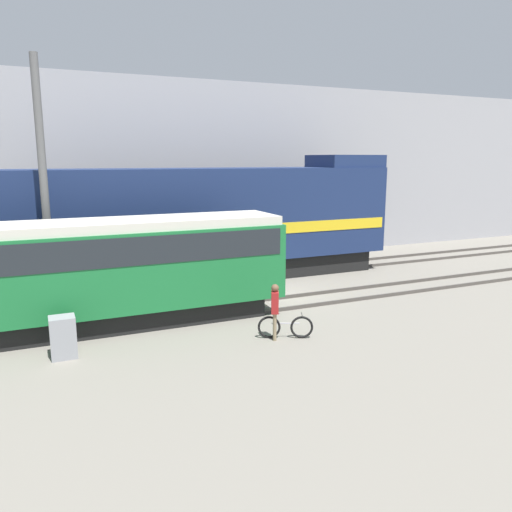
{
  "coord_description": "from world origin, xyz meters",
  "views": [
    {
      "loc": [
        -8.45,
        -17.74,
        5.54
      ],
      "look_at": [
        -0.7,
        -0.18,
        1.8
      ],
      "focal_mm": 35.0,
      "sensor_mm": 36.0,
      "label": 1
    }
  ],
  "objects_px": {
    "person": "(275,306)",
    "utility_pole_left": "(44,189)",
    "bicycle": "(285,327)",
    "signal_box": "(63,337)",
    "freight_locomotive": "(215,222)",
    "streetcar": "(112,267)"
  },
  "relations": [
    {
      "from": "utility_pole_left",
      "to": "signal_box",
      "type": "height_order",
      "value": "utility_pole_left"
    },
    {
      "from": "signal_box",
      "to": "freight_locomotive",
      "type": "bearing_deg",
      "value": 45.41
    },
    {
      "from": "streetcar",
      "to": "signal_box",
      "type": "xyz_separation_m",
      "value": [
        -1.7,
        -2.13,
        -1.45
      ]
    },
    {
      "from": "bicycle",
      "to": "utility_pole_left",
      "type": "bearing_deg",
      "value": 138.53
    },
    {
      "from": "freight_locomotive",
      "to": "utility_pole_left",
      "type": "bearing_deg",
      "value": -160.68
    },
    {
      "from": "streetcar",
      "to": "bicycle",
      "type": "relative_size",
      "value": 7.16
    },
    {
      "from": "freight_locomotive",
      "to": "person",
      "type": "bearing_deg",
      "value": -96.56
    },
    {
      "from": "freight_locomotive",
      "to": "signal_box",
      "type": "xyz_separation_m",
      "value": [
        -7.04,
        -7.14,
        -2.09
      ]
    },
    {
      "from": "streetcar",
      "to": "signal_box",
      "type": "bearing_deg",
      "value": -128.63
    },
    {
      "from": "person",
      "to": "utility_pole_left",
      "type": "relative_size",
      "value": 0.2
    },
    {
      "from": "bicycle",
      "to": "signal_box",
      "type": "height_order",
      "value": "signal_box"
    },
    {
      "from": "utility_pole_left",
      "to": "signal_box",
      "type": "relative_size",
      "value": 7.54
    },
    {
      "from": "person",
      "to": "utility_pole_left",
      "type": "height_order",
      "value": "utility_pole_left"
    },
    {
      "from": "signal_box",
      "to": "streetcar",
      "type": "bearing_deg",
      "value": 51.37
    },
    {
      "from": "freight_locomotive",
      "to": "streetcar",
      "type": "bearing_deg",
      "value": -136.8
    },
    {
      "from": "bicycle",
      "to": "person",
      "type": "distance_m",
      "value": 0.81
    },
    {
      "from": "person",
      "to": "freight_locomotive",
      "type": "bearing_deg",
      "value": 83.44
    },
    {
      "from": "freight_locomotive",
      "to": "person",
      "type": "height_order",
      "value": "freight_locomotive"
    },
    {
      "from": "person",
      "to": "utility_pole_left",
      "type": "bearing_deg",
      "value": 136.96
    },
    {
      "from": "bicycle",
      "to": "person",
      "type": "relative_size",
      "value": 0.91
    },
    {
      "from": "bicycle",
      "to": "signal_box",
      "type": "bearing_deg",
      "value": 169.79
    },
    {
      "from": "person",
      "to": "signal_box",
      "type": "height_order",
      "value": "person"
    }
  ]
}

